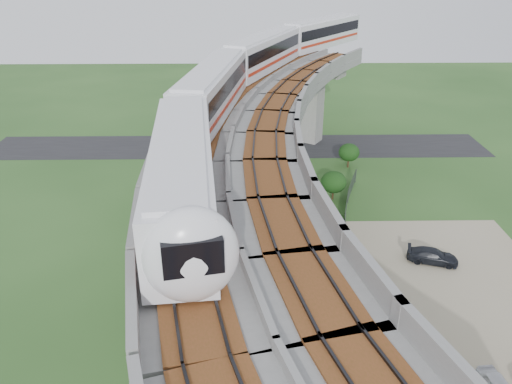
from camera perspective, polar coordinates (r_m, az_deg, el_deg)
The scene contains 12 objects.
ground at distance 34.96m, azimuth -2.73°, elevation -12.40°, with size 160.00×160.00×0.00m, color #2A5020.
dirt_lot at distance 35.76m, azimuth 20.88°, elevation -13.36°, with size 18.00×26.00×0.04m, color gray.
asphalt_road at distance 61.38m, azimuth -2.00°, elevation 5.24°, with size 60.00×8.00×0.03m, color #232326.
viaduct at distance 30.30m, azimuth 4.19°, elevation 1.25°, with size 19.58×73.98×11.40m.
metro_train at distance 44.11m, azimuth 0.73°, elevation 13.66°, with size 20.29×59.12×3.64m.
fence at distance 35.54m, azimuth 13.46°, elevation -10.97°, with size 3.87×38.73×1.50m.
tree_0 at distance 55.58m, azimuth 10.58°, elevation 4.47°, with size 2.28×2.28×2.74m.
tree_1 at distance 47.97m, azimuth 8.87°, elevation 1.13°, with size 2.45×2.45×2.85m.
tree_2 at distance 42.23m, azimuth 7.10°, elevation -2.14°, with size 2.70×2.70×3.10m.
tree_3 at distance 35.84m, azimuth 7.44°, elevation -7.00°, with size 2.11×2.11×3.23m.
tree_4 at distance 31.60m, azimuth 10.88°, elevation -13.43°, with size 2.90×2.90×3.10m.
car_dark at distance 40.77m, azimuth 19.54°, elevation -6.90°, with size 1.54×3.80×1.10m, color black.
Camera 1 is at (1.17, -27.43, 21.65)m, focal length 35.00 mm.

